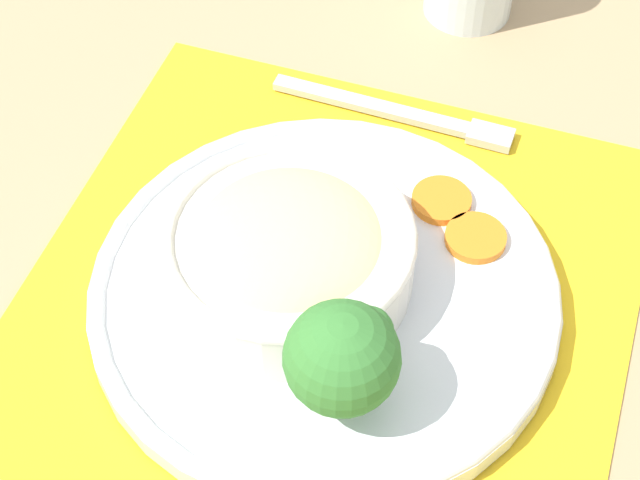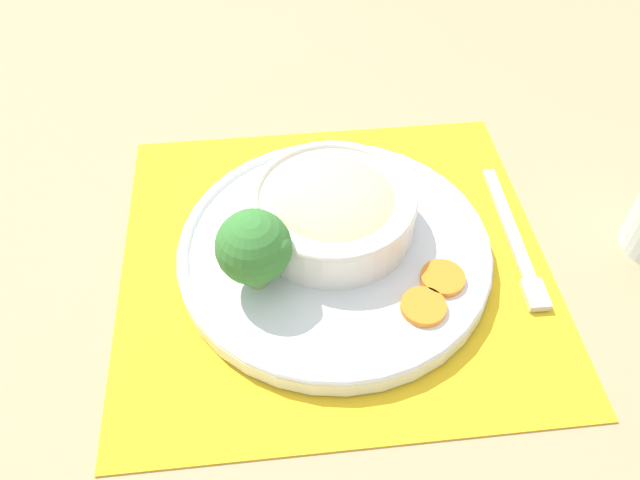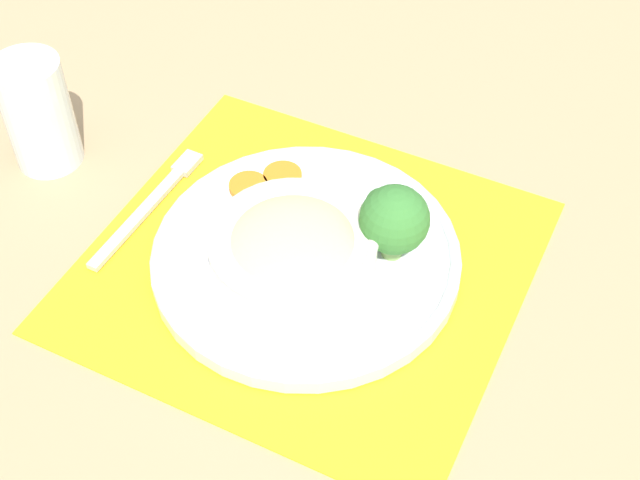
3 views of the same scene
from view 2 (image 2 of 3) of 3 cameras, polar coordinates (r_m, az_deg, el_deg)
ground_plane at (r=0.60m, az=1.30°, el=-1.73°), size 4.00×4.00×0.00m
placemat at (r=0.60m, az=1.30°, el=-1.61°), size 0.42×0.40×0.00m
plate at (r=0.59m, az=1.32°, el=-0.79°), size 0.30×0.30×0.02m
bowl at (r=0.58m, az=1.16°, el=2.97°), size 0.16×0.16×0.05m
broccoli_floret at (r=0.53m, az=-6.04°, el=-0.68°), size 0.07×0.07×0.08m
carrot_slice_near at (r=0.55m, az=9.43°, el=-6.03°), size 0.04×0.04×0.01m
carrot_slice_middle at (r=0.57m, az=11.15°, el=-3.43°), size 0.04×0.04×0.01m
fork at (r=0.63m, az=17.62°, el=-0.71°), size 0.02×0.18×0.01m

